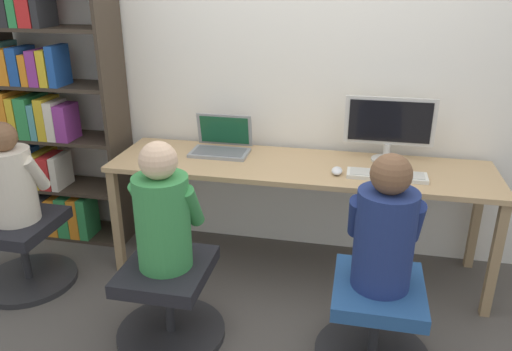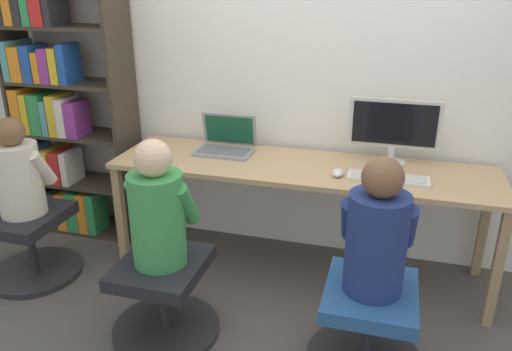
{
  "view_description": "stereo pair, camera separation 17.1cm",
  "coord_description": "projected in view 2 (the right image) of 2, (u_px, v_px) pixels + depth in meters",
  "views": [
    {
      "loc": [
        0.33,
        -2.47,
        1.76
      ],
      "look_at": [
        -0.22,
        0.08,
        0.71
      ],
      "focal_mm": 35.0,
      "sensor_mm": 36.0,
      "label": 1
    },
    {
      "loc": [
        0.49,
        -2.43,
        1.76
      ],
      "look_at": [
        -0.22,
        0.08,
        0.71
      ],
      "focal_mm": 35.0,
      "sensor_mm": 36.0,
      "label": 2
    }
  ],
  "objects": [
    {
      "name": "laptop",
      "position": [
        225.0,
        144.0,
        3.16
      ],
      "size": [
        0.36,
        0.26,
        0.23
      ],
      "color": "gray",
      "rests_on": "desk"
    },
    {
      "name": "ground_plane",
      "position": [
        288.0,
        295.0,
        2.95
      ],
      "size": [
        14.0,
        14.0,
        0.0
      ],
      "primitive_type": "plane",
      "color": "#4C4742"
    },
    {
      "name": "keyboard",
      "position": [
        388.0,
        178.0,
        2.72
      ],
      "size": [
        0.44,
        0.14,
        0.03
      ],
      "color": "silver",
      "rests_on": "desk"
    },
    {
      "name": "office_chair_left",
      "position": [
        368.0,
        326.0,
        2.35
      ],
      "size": [
        0.56,
        0.56,
        0.43
      ],
      "color": "#262628",
      "rests_on": "ground_plane"
    },
    {
      "name": "desktop_monitor",
      "position": [
        394.0,
        129.0,
        2.89
      ],
      "size": [
        0.52,
        0.18,
        0.39
      ],
      "color": "beige",
      "rests_on": "desk"
    },
    {
      "name": "office_chair_side",
      "position": [
        31.0,
        243.0,
        3.08
      ],
      "size": [
        0.56,
        0.56,
        0.43
      ],
      "color": "#262628",
      "rests_on": "ground_plane"
    },
    {
      "name": "office_chair_right",
      "position": [
        164.0,
        296.0,
        2.57
      ],
      "size": [
        0.56,
        0.56,
        0.43
      ],
      "color": "#262628",
      "rests_on": "ground_plane"
    },
    {
      "name": "person_at_laptop",
      "position": [
        157.0,
        210.0,
        2.39
      ],
      "size": [
        0.32,
        0.3,
        0.64
      ],
      "color": "#388C47",
      "rests_on": "office_chair_right"
    },
    {
      "name": "person_near_shelf",
      "position": [
        18.0,
        173.0,
        2.91
      ],
      "size": [
        0.32,
        0.29,
        0.59
      ],
      "color": "beige",
      "rests_on": "office_chair_side"
    },
    {
      "name": "wall_back",
      "position": [
        316.0,
        56.0,
        3.05
      ],
      "size": [
        10.0,
        0.05,
        2.6
      ],
      "color": "white",
      "rests_on": "ground_plane"
    },
    {
      "name": "desk",
      "position": [
        301.0,
        176.0,
        2.97
      ],
      "size": [
        2.26,
        0.59,
        0.71
      ],
      "color": "tan",
      "rests_on": "ground_plane"
    },
    {
      "name": "computer_mouse_by_keyboard",
      "position": [
        338.0,
        173.0,
        2.79
      ],
      "size": [
        0.06,
        0.1,
        0.04
      ],
      "color": "silver",
      "rests_on": "desk"
    },
    {
      "name": "person_at_monitor",
      "position": [
        377.0,
        234.0,
        2.17
      ],
      "size": [
        0.33,
        0.3,
        0.64
      ],
      "color": "navy",
      "rests_on": "office_chair_left"
    },
    {
      "name": "bookshelf",
      "position": [
        59.0,
        117.0,
        3.44
      ],
      "size": [
        0.83,
        0.33,
        1.82
      ],
      "color": "#382D23",
      "rests_on": "ground_plane"
    }
  ]
}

